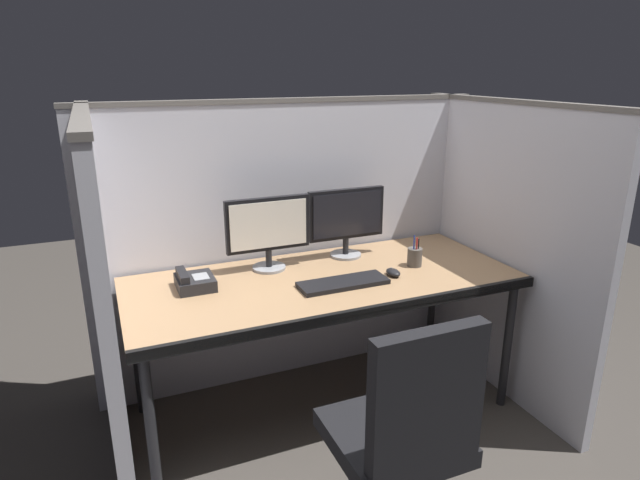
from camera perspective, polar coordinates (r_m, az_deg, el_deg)
The scene contains 12 objects.
ground_plane at distance 2.78m, azimuth 2.99°, elevation -20.51°, with size 8.00×8.00×0.00m, color #423D38.
cubicle_partition_rear at distance 3.02m, azimuth -2.91°, elevation -0.24°, with size 2.21×0.06×1.57m.
cubicle_partition_left at distance 2.35m, azimuth -21.61°, elevation -6.97°, with size 0.06×1.41×1.57m.
cubicle_partition_right at distance 3.06m, azimuth 18.57°, elevation -0.90°, with size 0.06×1.41×1.57m.
desk at distance 2.65m, azimuth 0.53°, elevation -5.10°, with size 1.90×0.80×0.74m.
office_chair at distance 2.10m, azimuth 8.36°, elevation -22.75°, with size 0.52×0.52×0.97m.
monitor_left at distance 2.70m, azimuth -5.53°, elevation 1.22°, with size 0.43×0.17×0.37m.
monitor_right at distance 2.88m, azimuth 2.80°, elevation 2.34°, with size 0.43×0.17×0.37m.
keyboard_main at distance 2.56m, azimuth 2.46°, elevation -4.57°, with size 0.43×0.15×0.02m, color black.
computer_mouse at distance 2.69m, azimuth 7.74°, elevation -3.42°, with size 0.06×0.10×0.04m.
pen_cup at distance 2.83m, azimuth 9.99°, elevation -1.77°, with size 0.08×0.08×0.17m.
desk_phone at distance 2.58m, azimuth -13.20°, elevation -4.31°, with size 0.17×0.19×0.09m.
Camera 1 is at (-0.97, -1.95, 1.73)m, focal length 30.23 mm.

